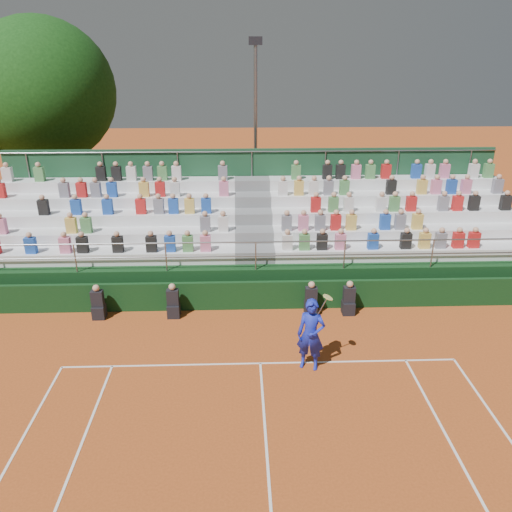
{
  "coord_description": "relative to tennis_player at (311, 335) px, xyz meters",
  "views": [
    {
      "loc": [
        -0.52,
        -11.69,
        8.13
      ],
      "look_at": [
        0.0,
        3.5,
        1.8
      ],
      "focal_mm": 35.0,
      "sensor_mm": 36.0,
      "label": 1
    }
  ],
  "objects": [
    {
      "name": "ground",
      "position": [
        -1.35,
        0.2,
        -1.03
      ],
      "size": [
        90.0,
        90.0,
        0.0
      ],
      "primitive_type": "plane",
      "color": "#B44F1E",
      "rests_on": "ground"
    },
    {
      "name": "courtside_wall",
      "position": [
        -1.35,
        3.4,
        -0.53
      ],
      "size": [
        20.0,
        0.15,
        1.0
      ],
      "primitive_type": "cube",
      "color": "black",
      "rests_on": "ground"
    },
    {
      "name": "line_officials",
      "position": [
        -2.11,
        2.95,
        -0.56
      ],
      "size": [
        8.56,
        0.4,
        1.19
      ],
      "color": "black",
      "rests_on": "ground"
    },
    {
      "name": "grandstand",
      "position": [
        -1.34,
        6.64,
        0.05
      ],
      "size": [
        20.0,
        5.2,
        4.4
      ],
      "color": "black",
      "rests_on": "ground"
    },
    {
      "name": "tennis_player",
      "position": [
        0.0,
        0.0,
        0.0
      ],
      "size": [
        0.96,
        0.7,
        2.22
      ],
      "color": "#1825B6",
      "rests_on": "ground"
    },
    {
      "name": "tree_east",
      "position": [
        -10.94,
        13.21,
        5.25
      ],
      "size": [
        6.59,
        6.59,
        9.6
      ],
      "color": "#352413",
      "rests_on": "ground"
    },
    {
      "name": "floodlight_mast",
      "position": [
        -1.08,
        12.27,
        3.96
      ],
      "size": [
        0.6,
        0.25,
        8.63
      ],
      "color": "gray",
      "rests_on": "ground"
    }
  ]
}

